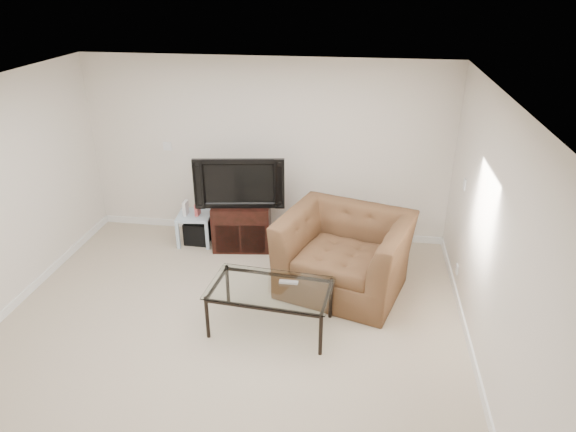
# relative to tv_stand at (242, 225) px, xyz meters

# --- Properties ---
(floor) EXTENTS (5.00, 5.00, 0.00)m
(floor) POSITION_rel_tv_stand_xyz_m (0.26, -2.05, -0.32)
(floor) COLOR tan
(floor) RESTS_ON ground
(ceiling) EXTENTS (5.00, 5.00, 0.00)m
(ceiling) POSITION_rel_tv_stand_xyz_m (0.26, -2.05, 2.18)
(ceiling) COLOR white
(ceiling) RESTS_ON ground
(wall_back) EXTENTS (5.00, 0.02, 2.50)m
(wall_back) POSITION_rel_tv_stand_xyz_m (0.26, 0.45, 0.93)
(wall_back) COLOR silver
(wall_back) RESTS_ON ground
(wall_right) EXTENTS (0.02, 5.00, 2.50)m
(wall_right) POSITION_rel_tv_stand_xyz_m (2.76, -2.05, 0.93)
(wall_right) COLOR silver
(wall_right) RESTS_ON ground
(plate_back) EXTENTS (0.12, 0.02, 0.12)m
(plate_back) POSITION_rel_tv_stand_xyz_m (-1.14, 0.44, 0.93)
(plate_back) COLOR white
(plate_back) RESTS_ON wall_back
(plate_right_switch) EXTENTS (0.02, 0.09, 0.13)m
(plate_right_switch) POSITION_rel_tv_stand_xyz_m (2.75, -0.45, 0.93)
(plate_right_switch) COLOR white
(plate_right_switch) RESTS_ON wall_right
(plate_right_outlet) EXTENTS (0.02, 0.08, 0.12)m
(plate_right_outlet) POSITION_rel_tv_stand_xyz_m (2.75, -0.75, -0.02)
(plate_right_outlet) COLOR white
(plate_right_outlet) RESTS_ON wall_right
(tv_stand) EXTENTS (0.83, 0.63, 0.64)m
(tv_stand) POSITION_rel_tv_stand_xyz_m (0.00, 0.00, 0.00)
(tv_stand) COLOR black
(tv_stand) RESTS_ON floor
(dvd_player) EXTENTS (0.44, 0.34, 0.06)m
(dvd_player) POSITION_rel_tv_stand_xyz_m (0.01, -0.04, 0.21)
(dvd_player) COLOR black
(dvd_player) RESTS_ON tv_stand
(television) EXTENTS (1.11, 0.39, 0.68)m
(television) POSITION_rel_tv_stand_xyz_m (0.00, -0.03, 0.66)
(television) COLOR black
(television) RESTS_ON tv_stand
(side_table) EXTENTS (0.49, 0.49, 0.43)m
(side_table) POSITION_rel_tv_stand_xyz_m (-0.67, 0.00, -0.10)
(side_table) COLOR #AABED4
(side_table) RESTS_ON floor
(subwoofer) EXTENTS (0.33, 0.33, 0.32)m
(subwoofer) POSITION_rel_tv_stand_xyz_m (-0.64, 0.02, -0.17)
(subwoofer) COLOR black
(subwoofer) RESTS_ON floor
(game_console) EXTENTS (0.05, 0.14, 0.20)m
(game_console) POSITION_rel_tv_stand_xyz_m (-0.77, -0.03, 0.21)
(game_console) COLOR white
(game_console) RESTS_ON side_table
(game_case) EXTENTS (0.05, 0.13, 0.17)m
(game_case) POSITION_rel_tv_stand_xyz_m (-0.61, -0.01, 0.20)
(game_case) COLOR #CC4C4C
(game_case) RESTS_ON side_table
(recliner) EXTENTS (1.62, 1.29, 1.24)m
(recliner) POSITION_rel_tv_stand_xyz_m (1.43, -0.85, 0.30)
(recliner) COLOR brown
(recliner) RESTS_ON floor
(coffee_table) EXTENTS (1.32, 0.82, 0.50)m
(coffee_table) POSITION_rel_tv_stand_xyz_m (0.71, -1.75, -0.07)
(coffee_table) COLOR black
(coffee_table) RESTS_ON floor
(remote) EXTENTS (0.20, 0.06, 0.02)m
(remote) POSITION_rel_tv_stand_xyz_m (0.89, -1.64, 0.19)
(remote) COLOR #B2B2B7
(remote) RESTS_ON coffee_table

